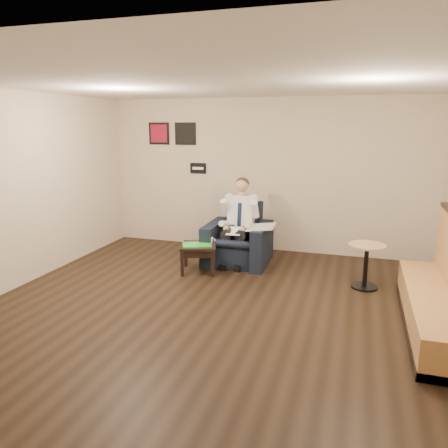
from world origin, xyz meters
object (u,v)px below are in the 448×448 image
(side_table, at_px, (199,258))
(green_folder, at_px, (197,245))
(seated_man, at_px, (236,225))
(coffee_mug, at_px, (211,240))
(smartphone, at_px, (203,242))
(armchair, at_px, (238,234))
(banquette, at_px, (437,276))
(cafe_table, at_px, (366,266))

(side_table, relative_size, green_folder, 1.22)
(seated_man, relative_size, coffee_mug, 14.58)
(seated_man, xyz_separation_m, smartphone, (-0.47, -0.32, -0.24))
(armchair, distance_m, coffee_mug, 0.57)
(green_folder, relative_size, coffee_mug, 4.74)
(side_table, distance_m, coffee_mug, 0.35)
(green_folder, distance_m, smartphone, 0.20)
(seated_man, relative_size, side_table, 2.52)
(green_folder, bearing_deg, banquette, -17.69)
(side_table, relative_size, coffee_mug, 5.79)
(armchair, relative_size, banquette, 0.42)
(seated_man, bearing_deg, green_folder, -134.76)
(coffee_mug, bearing_deg, banquette, -21.58)
(seated_man, height_order, smartphone, seated_man)
(armchair, relative_size, smartphone, 7.46)
(smartphone, relative_size, cafe_table, 0.21)
(coffee_mug, relative_size, banquette, 0.04)
(armchair, relative_size, side_table, 1.90)
(side_table, bearing_deg, coffee_mug, 49.02)
(smartphone, bearing_deg, armchair, 38.78)
(armchair, relative_size, cafe_table, 1.59)
(armchair, bearing_deg, side_table, -128.13)
(green_folder, bearing_deg, side_table, 49.02)
(armchair, height_order, banquette, banquette)
(seated_man, height_order, coffee_mug, seated_man)
(seated_man, height_order, side_table, seated_man)
(seated_man, distance_m, side_table, 0.83)
(seated_man, xyz_separation_m, banquette, (2.82, -1.58, -0.05))
(cafe_table, bearing_deg, coffee_mug, 177.04)
(green_folder, bearing_deg, smartphone, 81.37)
(side_table, height_order, smartphone, smartphone)
(armchair, bearing_deg, seated_man, -90.00)
(armchair, bearing_deg, cafe_table, -16.41)
(coffee_mug, bearing_deg, side_table, -130.98)
(armchair, xyz_separation_m, seated_man, (0.00, -0.13, 0.19))
(smartphone, xyz_separation_m, banquette, (3.29, -1.25, 0.18))
(coffee_mug, relative_size, cafe_table, 0.14)
(seated_man, relative_size, banquette, 0.55)
(side_table, bearing_deg, banquette, -18.23)
(banquette, height_order, cafe_table, banquette)
(cafe_table, bearing_deg, green_folder, -178.56)
(seated_man, relative_size, smartphone, 9.89)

